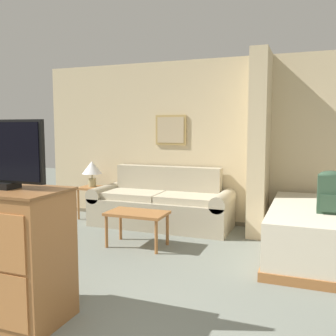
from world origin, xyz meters
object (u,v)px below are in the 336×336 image
object	(u,v)px
tv	(1,154)
backpack	(331,191)
couch	(162,205)
tv_dresser	(5,254)
coffee_table	(137,216)
table_lamp	(92,169)

from	to	relation	value
tv	backpack	size ratio (longest dim) A/B	1.72
couch	tv_dresser	distance (m)	3.12
couch	backpack	bearing A→B (deg)	-21.63
coffee_table	tv_dresser	world-z (taller)	tv_dresser
tv_dresser	tv	xyz separation A→B (m)	(0.00, 0.00, 0.79)
coffee_table	tv_dresser	xyz separation A→B (m)	(-0.19, -2.03, 0.13)
tv	couch	bearing A→B (deg)	88.12
tv	table_lamp	bearing A→B (deg)	110.55
tv_dresser	backpack	bearing A→B (deg)	41.26
tv	tv_dresser	bearing A→B (deg)	-90.00
tv_dresser	coffee_table	bearing A→B (deg)	84.64
couch	tv	xyz separation A→B (m)	(-0.10, -3.11, 1.00)
table_lamp	tv	bearing A→B (deg)	-69.45
tv_dresser	couch	bearing A→B (deg)	88.12
coffee_table	tv	world-z (taller)	tv
coffee_table	backpack	world-z (taller)	backpack
couch	tv_dresser	bearing A→B (deg)	-91.88
coffee_table	backpack	distance (m)	2.33
tv_dresser	tv	bearing A→B (deg)	90.00
couch	coffee_table	distance (m)	1.08
couch	coffee_table	xyz separation A→B (m)	(0.09, -1.08, 0.07)
backpack	table_lamp	bearing A→B (deg)	164.92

